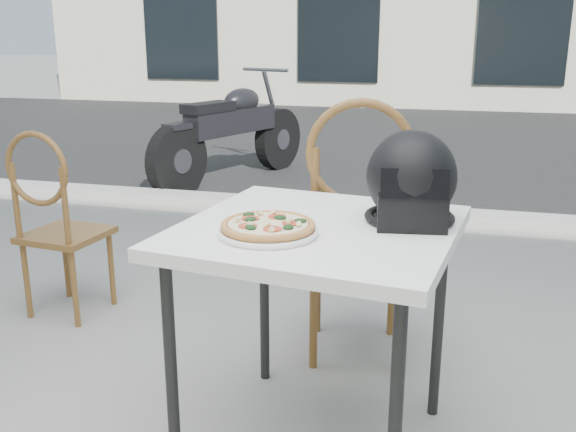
% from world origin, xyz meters
% --- Properties ---
extents(street_asphalt, '(30.00, 8.00, 0.00)m').
position_xyz_m(street_asphalt, '(0.00, 7.00, 0.00)').
color(street_asphalt, black).
rests_on(street_asphalt, ground).
extents(curb, '(30.00, 0.25, 0.12)m').
position_xyz_m(curb, '(0.00, 3.00, 0.06)').
color(curb, '#AAA79F').
rests_on(curb, ground).
extents(cafe_table_main, '(0.96, 0.96, 0.81)m').
position_xyz_m(cafe_table_main, '(0.22, 0.12, 0.74)').
color(cafe_table_main, white).
rests_on(cafe_table_main, ground).
extents(plate, '(0.41, 0.41, 0.02)m').
position_xyz_m(plate, '(0.10, -0.02, 0.82)').
color(plate, white).
rests_on(plate, cafe_table_main).
extents(pizza, '(0.30, 0.30, 0.04)m').
position_xyz_m(pizza, '(0.10, -0.02, 0.84)').
color(pizza, '#C68848').
rests_on(pizza, plate).
extents(helmet, '(0.33, 0.34, 0.30)m').
position_xyz_m(helmet, '(0.51, 0.23, 0.95)').
color(helmet, black).
rests_on(helmet, cafe_table_main).
extents(cafe_chair_main, '(0.51, 0.51, 1.17)m').
position_xyz_m(cafe_chair_main, '(0.26, 0.78, 0.65)').
color(cafe_chair_main, brown).
rests_on(cafe_chair_main, ground).
extents(cafe_chair_side, '(0.41, 0.41, 0.97)m').
position_xyz_m(cafe_chair_side, '(-1.26, 0.85, 0.54)').
color(cafe_chair_side, brown).
rests_on(cafe_chair_side, ground).
extents(motorcycle, '(0.91, 2.07, 1.08)m').
position_xyz_m(motorcycle, '(-1.47, 4.08, 0.47)').
color(motorcycle, black).
rests_on(motorcycle, street_asphalt).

